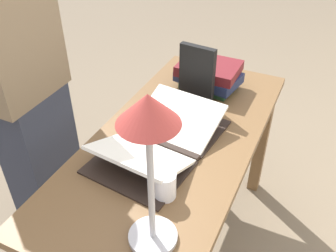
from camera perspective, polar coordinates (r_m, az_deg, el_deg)
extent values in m
plane|color=#70604C|center=(1.99, 0.88, -18.36)|extent=(12.00, 12.00, 0.00)
cube|color=brown|center=(1.47, 1.13, -2.27)|extent=(1.31, 0.59, 0.03)
cube|color=brown|center=(2.21, 1.59, 1.02)|extent=(0.06, 0.06, 0.69)
cube|color=brown|center=(2.10, 14.03, -2.33)|extent=(0.06, 0.06, 0.69)
cube|color=black|center=(1.41, -1.14, -2.74)|extent=(0.06, 0.33, 0.02)
cube|color=black|center=(1.51, 1.80, 0.04)|extent=(0.30, 0.36, 0.01)
cube|color=black|center=(1.32, -4.52, -6.30)|extent=(0.30, 0.36, 0.01)
cube|color=white|center=(1.47, 1.52, 1.20)|extent=(0.27, 0.34, 0.10)
cube|color=white|center=(1.30, -4.21, -4.37)|extent=(0.27, 0.34, 0.10)
cube|color=#234C2D|center=(1.77, 6.11, 6.33)|extent=(0.18, 0.25, 0.03)
cube|color=#1E284C|center=(1.76, 6.19, 7.42)|extent=(0.22, 0.31, 0.05)
cube|color=maroon|center=(1.73, 6.29, 8.74)|extent=(0.20, 0.27, 0.05)
cube|color=black|center=(1.60, 4.41, 7.67)|extent=(0.04, 0.16, 0.27)
cylinder|color=#ADADB2|center=(1.12, -2.31, -16.48)|extent=(0.14, 0.14, 0.02)
cylinder|color=#ADADB2|center=(0.96, -2.61, -9.13)|extent=(0.02, 0.02, 0.39)
cone|color=#99332D|center=(0.81, -3.06, 2.57)|extent=(0.15, 0.15, 0.08)
cylinder|color=white|center=(1.20, -0.49, -9.01)|extent=(0.07, 0.07, 0.09)
torus|color=white|center=(1.22, -1.91, -8.05)|extent=(0.03, 0.05, 0.05)
cube|color=#2D3342|center=(1.91, -18.29, -5.70)|extent=(0.31, 0.20, 0.80)
cube|color=#7A664C|center=(1.54, -23.70, 15.55)|extent=(0.36, 0.20, 0.69)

